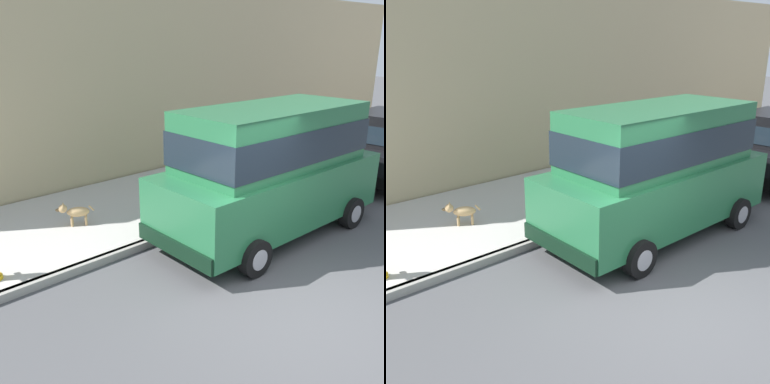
# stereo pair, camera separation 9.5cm
# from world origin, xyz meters

# --- Properties ---
(ground_plane) EXTENTS (80.00, 80.00, 0.00)m
(ground_plane) POSITION_xyz_m (0.00, 0.00, 0.00)
(ground_plane) COLOR #4C4C4F
(curb) EXTENTS (0.16, 64.00, 0.14)m
(curb) POSITION_xyz_m (-3.20, 0.00, 0.07)
(curb) COLOR gray
(curb) RESTS_ON ground
(sidewalk) EXTENTS (3.60, 64.00, 0.14)m
(sidewalk) POSITION_xyz_m (-5.00, 0.00, 0.07)
(sidewalk) COLOR #B7B5AD
(sidewalk) RESTS_ON ground
(car_green_van) EXTENTS (2.19, 4.93, 2.52)m
(car_green_van) POSITION_xyz_m (-2.10, 1.68, 1.39)
(car_green_van) COLOR #23663D
(car_green_van) RESTS_ON ground
(dog_tan) EXTENTS (0.44, 0.68, 0.49)m
(dog_tan) POSITION_xyz_m (-4.71, -1.15, 0.43)
(dog_tan) COLOR tan
(dog_tan) RESTS_ON sidewalk
(building_facade) EXTENTS (0.50, 20.00, 5.05)m
(building_facade) POSITION_xyz_m (-7.10, 5.28, 2.52)
(building_facade) COLOR tan
(building_facade) RESTS_ON ground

